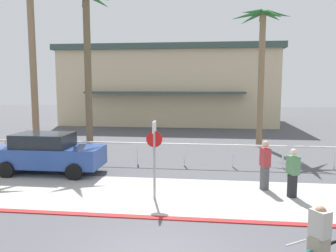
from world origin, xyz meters
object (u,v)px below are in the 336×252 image
at_px(pedestrian_0, 265,167).
at_px(pedestrian_1, 293,175).
at_px(palm_tree_1, 31,20).
at_px(car_blue_1, 48,153).
at_px(palm_tree_2, 87,39).
at_px(palm_tree_3, 261,42).
at_px(stop_sign_bike_lane, 154,149).
at_px(cyclist_teal_0, 317,246).

bearing_deg(pedestrian_0, pedestrian_1, -43.49).
xyz_separation_m(palm_tree_1, pedestrian_1, (12.13, -6.10, -6.29)).
relative_size(car_blue_1, pedestrian_0, 2.49).
bearing_deg(pedestrian_0, palm_tree_1, 154.74).
xyz_separation_m(car_blue_1, pedestrian_0, (8.65, -1.23, -0.05)).
relative_size(palm_tree_2, pedestrian_0, 4.81).
height_order(palm_tree_1, pedestrian_1, palm_tree_1).
height_order(palm_tree_2, palm_tree_3, palm_tree_2).
bearing_deg(stop_sign_bike_lane, palm_tree_2, 124.08).
xyz_separation_m(car_blue_1, pedestrian_1, (9.43, -1.97, -0.12)).
height_order(palm_tree_1, palm_tree_3, palm_tree_1).
distance_m(pedestrian_0, pedestrian_1, 1.08).
bearing_deg(palm_tree_3, palm_tree_1, -164.76).
distance_m(cyclist_teal_0, pedestrian_1, 5.01).
bearing_deg(pedestrian_1, cyclist_teal_0, -97.83).
bearing_deg(palm_tree_2, stop_sign_bike_lane, -55.92).
distance_m(cyclist_teal_0, pedestrian_0, 5.71).
bearing_deg(pedestrian_0, palm_tree_3, 83.74).
distance_m(car_blue_1, pedestrian_1, 9.63).
bearing_deg(palm_tree_3, car_blue_1, -142.09).
relative_size(stop_sign_bike_lane, pedestrian_1, 1.56).
relative_size(palm_tree_1, pedestrian_0, 5.58).
relative_size(palm_tree_3, cyclist_teal_0, 5.23).
height_order(palm_tree_2, pedestrian_0, palm_tree_2).
height_order(pedestrian_0, pedestrian_1, pedestrian_0).
bearing_deg(car_blue_1, cyclist_teal_0, -38.43).
distance_m(palm_tree_2, palm_tree_3, 9.88).
distance_m(stop_sign_bike_lane, pedestrian_0, 4.08).
height_order(palm_tree_2, pedestrian_1, palm_tree_2).
bearing_deg(cyclist_teal_0, stop_sign_bike_lane, 131.93).
height_order(palm_tree_3, car_blue_1, palm_tree_3).
height_order(palm_tree_3, cyclist_teal_0, palm_tree_3).
relative_size(stop_sign_bike_lane, palm_tree_3, 0.32).
height_order(car_blue_1, cyclist_teal_0, car_blue_1).
distance_m(palm_tree_1, cyclist_teal_0, 17.14).
relative_size(palm_tree_3, pedestrian_1, 4.90).
bearing_deg(pedestrian_1, car_blue_1, 168.18).
bearing_deg(pedestrian_0, cyclist_teal_0, -89.02).
xyz_separation_m(palm_tree_1, pedestrian_0, (11.35, -5.36, -6.23)).
relative_size(car_blue_1, cyclist_teal_0, 2.87).
bearing_deg(cyclist_teal_0, pedestrian_0, 90.98).
distance_m(stop_sign_bike_lane, palm_tree_1, 11.56).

